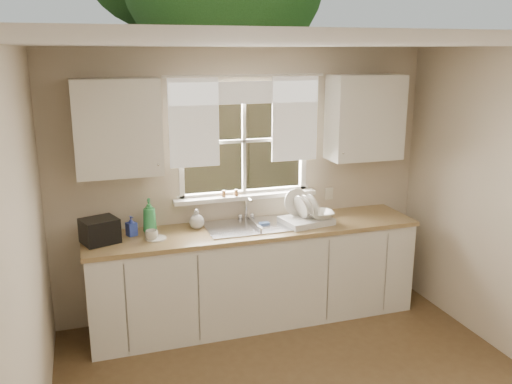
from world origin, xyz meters
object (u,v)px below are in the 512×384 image
object	(u,v)px
dish_rack	(306,217)
cup	(152,235)
black_appliance	(100,231)
soap_bottle_a	(149,216)

from	to	relation	value
dish_rack	cup	xyz separation A→B (m)	(-1.42, -0.01, -0.02)
cup	black_appliance	size ratio (longest dim) A/B	0.38
soap_bottle_a	black_appliance	bearing A→B (deg)	-152.53
soap_bottle_a	black_appliance	xyz separation A→B (m)	(-0.43, -0.11, -0.05)
dish_rack	black_appliance	xyz separation A→B (m)	(-1.84, 0.05, 0.04)
dish_rack	soap_bottle_a	bearing A→B (deg)	173.29
soap_bottle_a	dish_rack	bearing A→B (deg)	6.22
soap_bottle_a	cup	xyz separation A→B (m)	(-0.01, -0.18, -0.11)
soap_bottle_a	black_appliance	world-z (taller)	soap_bottle_a
cup	black_appliance	distance (m)	0.43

